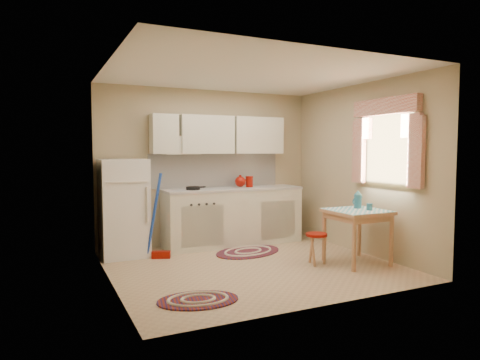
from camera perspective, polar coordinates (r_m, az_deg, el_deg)
name	(u,v)px	position (r m, az deg, el deg)	size (l,w,h in m)	color
room_shell	(255,145)	(5.84, 1.98, 4.69)	(3.64, 3.60, 2.52)	tan
fridge	(124,208)	(6.35, -15.25, -3.61)	(0.65, 0.60, 1.40)	white
broom	(161,216)	(6.12, -10.54, -4.77)	(0.28, 0.12, 1.20)	#1C43B2
base_cabinets	(233,217)	(6.95, -0.95, -4.99)	(2.25, 0.60, 0.88)	beige
countertop	(233,189)	(6.89, -0.96, -1.21)	(2.27, 0.62, 0.04)	#B4B0AB
frying_pan	(193,188)	(6.59, -6.28, -1.08)	(0.21, 0.21, 0.05)	black
red_kettle	(240,182)	(6.94, 0.04, -0.21)	(0.19, 0.17, 0.19)	maroon
red_canister	(249,182)	(7.01, 1.26, -0.30)	(0.11, 0.11, 0.16)	maroon
table	(357,237)	(6.01, 15.32, -7.32)	(0.72, 0.72, 0.72)	tan
stool	(316,249)	(5.86, 10.15, -9.04)	(0.28, 0.28, 0.42)	maroon
coffee_pot	(358,199)	(6.10, 15.43, -2.52)	(0.13, 0.11, 0.26)	#29677D
mug	(370,207)	(5.95, 16.88, -3.47)	(0.08, 0.08, 0.10)	#29677D
rug_center	(248,252)	(6.48, 1.09, -9.54)	(1.09, 0.73, 0.02)	maroon
rug_left	(198,300)	(4.52, -5.62, -15.66)	(0.83, 0.55, 0.02)	maroon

